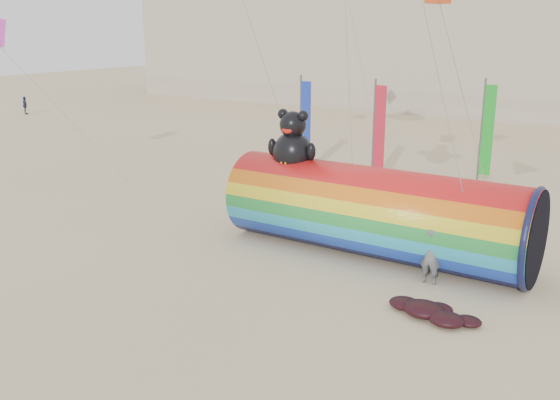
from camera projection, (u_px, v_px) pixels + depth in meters
The scene contains 5 objects.
ground at pixel (240, 283), 19.27m from camera, with size 160.00×160.00×0.00m, color #CCB58C.
windsock_assembly at pixel (375, 210), 21.29m from camera, with size 10.57×3.22×4.87m.
kite_handler at pixel (431, 256), 19.05m from camera, with size 0.66×0.43×1.80m, color #5B5F62.
fabric_bundle at pixel (431, 311), 16.98m from camera, with size 2.62×1.35×0.41m.
festival_banners at pixel (388, 129), 31.47m from camera, with size 9.20×3.39×5.20m.
Camera 1 is at (10.78, -14.29, 7.70)m, focal length 40.00 mm.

